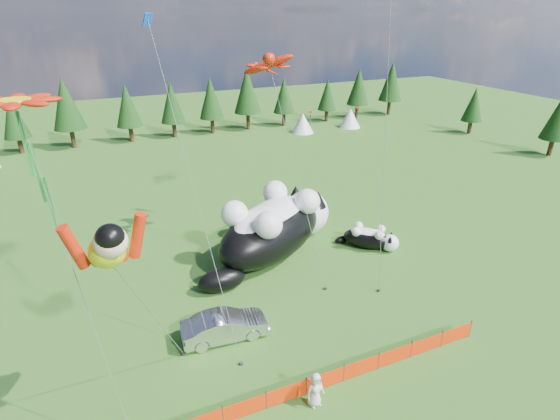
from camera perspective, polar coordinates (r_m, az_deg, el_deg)
name	(u,v)px	position (r m, az deg, el deg)	size (l,w,h in m)	color
ground	(263,358)	(23.79, -2.30, -18.77)	(160.00, 160.00, 0.00)	#0E390A
safety_fence	(286,394)	(21.49, 0.85, -22.86)	(22.06, 0.06, 1.10)	#262626
tree_line	(139,111)	(62.70, -17.93, 12.17)	(90.00, 4.00, 8.00)	black
festival_tents	(230,131)	(60.58, -6.54, 10.25)	(50.00, 3.20, 2.80)	white
cat_large	(276,225)	(31.35, -0.52, -2.01)	(11.99, 9.02, 4.77)	black
cat_small	(370,238)	(33.42, 11.70, -3.56)	(3.93, 3.74, 1.74)	black
car	(225,326)	(24.62, -7.19, -14.81)	(1.64, 4.69, 1.55)	silver
spectator_e	(315,390)	(21.17, 4.64, -22.36)	(0.87, 0.57, 1.78)	silver
superhero_kite	(108,250)	(16.14, -21.50, -4.93)	(4.71, 6.05, 11.23)	#FBEE0D
gecko_kite	(268,65)	(31.22, -1.57, 18.44)	(5.88, 11.44, 15.41)	red
flower_kite	(16,107)	(17.90, -31.24, 11.46)	(3.60, 5.85, 14.05)	red
diamond_kite_a	(155,47)	(23.41, -16.01, 19.84)	(2.10, 7.86, 17.53)	blue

